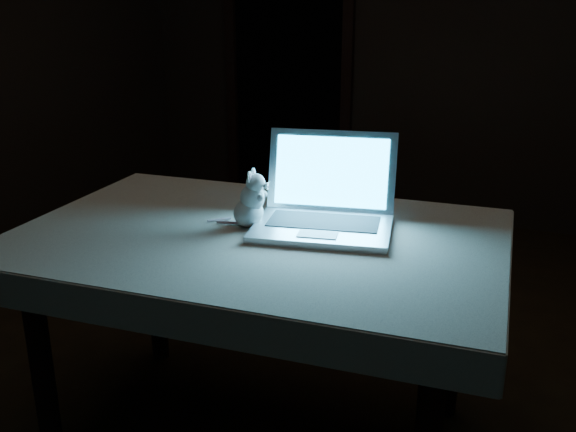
% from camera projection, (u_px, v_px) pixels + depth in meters
% --- Properties ---
extents(floor, '(5.00, 5.00, 0.00)m').
position_uv_depth(floor, '(283.00, 387.00, 2.71)').
color(floor, black).
rests_on(floor, ground).
extents(back_wall, '(4.50, 0.04, 2.60)m').
position_uv_depth(back_wall, '(433.00, 37.00, 4.45)').
color(back_wall, black).
rests_on(back_wall, ground).
extents(doorway, '(1.06, 0.36, 2.13)m').
position_uv_depth(doorway, '(288.00, 66.00, 4.95)').
color(doorway, black).
rests_on(doorway, back_wall).
extents(table, '(1.58, 1.09, 0.80)m').
position_uv_depth(table, '(260.00, 340.00, 2.29)').
color(table, black).
rests_on(table, floor).
extents(tablecloth, '(1.66, 1.16, 0.11)m').
position_uv_depth(tablecloth, '(266.00, 243.00, 2.22)').
color(tablecloth, beige).
rests_on(tablecloth, table).
extents(laptop, '(0.53, 0.49, 0.31)m').
position_uv_depth(laptop, '(323.00, 188.00, 2.11)').
color(laptop, silver).
rests_on(laptop, tablecloth).
extents(plush_mouse, '(0.17, 0.17, 0.20)m').
position_uv_depth(plush_mouse, '(248.00, 198.00, 2.18)').
color(plush_mouse, silver).
rests_on(plush_mouse, tablecloth).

